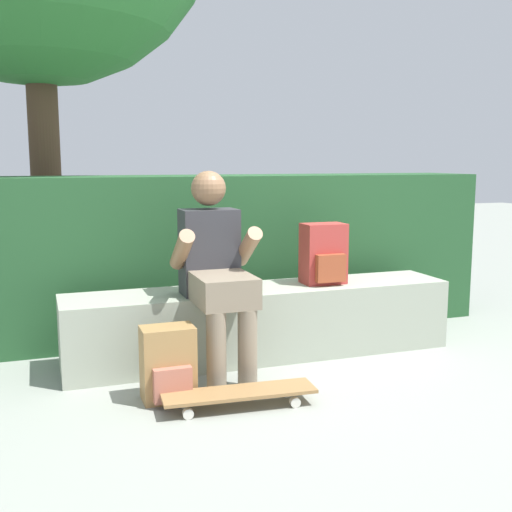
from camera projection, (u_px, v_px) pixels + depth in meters
The scene contains 7 objects.
ground_plane at pixel (281, 372), 3.77m from camera, with size 24.00×24.00×0.00m, color gray.
bench_main at pixel (262, 322), 4.06m from camera, with size 2.53×0.47×0.46m.
person_skater at pixel (216, 266), 3.67m from camera, with size 0.49×0.62×1.21m.
skateboard_near_person at pixel (239, 393), 3.23m from camera, with size 0.81×0.26×0.09m.
backpack_on_bench at pixel (324, 255), 4.13m from camera, with size 0.28×0.23×0.40m.
backpack_on_ground at pixel (168, 365), 3.31m from camera, with size 0.28×0.23×0.40m.
hedge_row at pixel (212, 254), 4.64m from camera, with size 4.20×0.62×1.16m.
Camera 1 is at (-1.35, -3.37, 1.27)m, focal length 43.81 mm.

